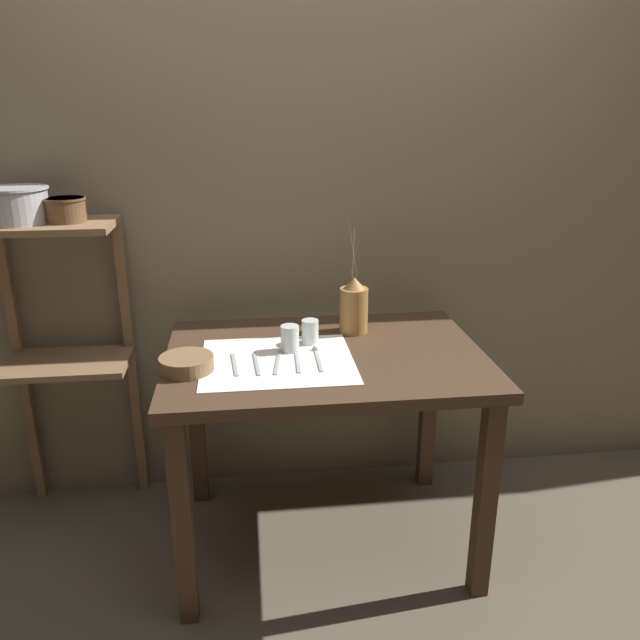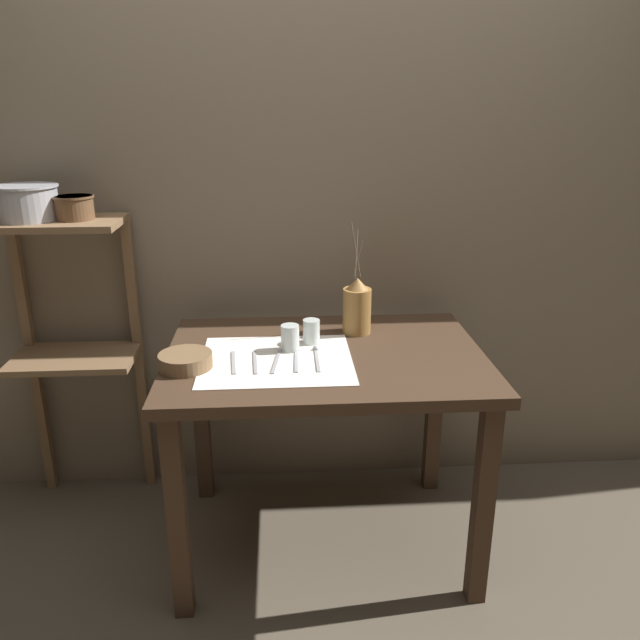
% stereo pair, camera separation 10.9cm
% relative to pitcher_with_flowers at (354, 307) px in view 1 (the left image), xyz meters
% --- Properties ---
extents(ground_plane, '(12.00, 12.00, 0.00)m').
position_rel_pitcher_with_flowers_xyz_m(ground_plane, '(-0.13, -0.19, -0.88)').
color(ground_plane, brown).
extents(stone_wall_back, '(7.00, 0.06, 2.40)m').
position_rel_pitcher_with_flowers_xyz_m(stone_wall_back, '(-0.13, 0.31, 0.32)').
color(stone_wall_back, '#7A6B56').
rests_on(stone_wall_back, ground_plane).
extents(wooden_table, '(1.10, 0.78, 0.78)m').
position_rel_pitcher_with_flowers_xyz_m(wooden_table, '(-0.13, -0.19, -0.21)').
color(wooden_table, '#422D1E').
rests_on(wooden_table, ground_plane).
extents(wooden_shelf_unit, '(0.47, 0.30, 1.20)m').
position_rel_pitcher_with_flowers_xyz_m(wooden_shelf_unit, '(-1.09, 0.15, -0.06)').
color(wooden_shelf_unit, brown).
rests_on(wooden_shelf_unit, ground_plane).
extents(linen_cloth, '(0.51, 0.44, 0.00)m').
position_rel_pitcher_with_flowers_xyz_m(linen_cloth, '(-0.30, -0.25, -0.10)').
color(linen_cloth, white).
rests_on(linen_cloth, wooden_table).
extents(pitcher_with_flowers, '(0.11, 0.11, 0.42)m').
position_rel_pitcher_with_flowers_xyz_m(pitcher_with_flowers, '(0.00, 0.00, 0.00)').
color(pitcher_with_flowers, olive).
rests_on(pitcher_with_flowers, wooden_table).
extents(wooden_bowl, '(0.17, 0.17, 0.05)m').
position_rel_pitcher_with_flowers_xyz_m(wooden_bowl, '(-0.60, -0.30, -0.07)').
color(wooden_bowl, brown).
rests_on(wooden_bowl, wooden_table).
extents(glass_tumbler_near, '(0.06, 0.06, 0.09)m').
position_rel_pitcher_with_flowers_xyz_m(glass_tumbler_near, '(-0.25, -0.17, -0.05)').
color(glass_tumbler_near, silver).
rests_on(glass_tumbler_near, wooden_table).
extents(glass_tumbler_far, '(0.06, 0.06, 0.09)m').
position_rel_pitcher_with_flowers_xyz_m(glass_tumbler_far, '(-0.18, -0.10, -0.05)').
color(glass_tumbler_far, silver).
rests_on(glass_tumbler_far, wooden_table).
extents(fork_outer, '(0.03, 0.19, 0.00)m').
position_rel_pitcher_with_flowers_xyz_m(fork_outer, '(-0.44, -0.27, -0.09)').
color(fork_outer, '#A8A8AD').
rests_on(fork_outer, wooden_table).
extents(knife_center, '(0.02, 0.19, 0.00)m').
position_rel_pitcher_with_flowers_xyz_m(knife_center, '(-0.37, -0.27, -0.09)').
color(knife_center, '#A8A8AD').
rests_on(knife_center, wooden_table).
extents(fork_inner, '(0.04, 0.19, 0.00)m').
position_rel_pitcher_with_flowers_xyz_m(fork_inner, '(-0.30, -0.28, -0.09)').
color(fork_inner, '#A8A8AD').
rests_on(fork_inner, wooden_table).
extents(spoon_outer, '(0.02, 0.20, 0.02)m').
position_rel_pitcher_with_flowers_xyz_m(spoon_outer, '(-0.23, -0.21, -0.09)').
color(spoon_outer, '#A8A8AD').
rests_on(spoon_outer, wooden_table).
extents(spoon_inner, '(0.02, 0.20, 0.02)m').
position_rel_pitcher_with_flowers_xyz_m(spoon_inner, '(-0.16, -0.21, -0.09)').
color(spoon_inner, '#A8A8AD').
rests_on(spoon_inner, wooden_table).
extents(metal_pot_large, '(0.23, 0.23, 0.12)m').
position_rel_pitcher_with_flowers_xyz_m(metal_pot_large, '(-1.18, 0.11, 0.39)').
color(metal_pot_large, '#A8A8AD').
rests_on(metal_pot_large, wooden_shelf_unit).
extents(metal_pot_small, '(0.14, 0.14, 0.09)m').
position_rel_pitcher_with_flowers_xyz_m(metal_pot_small, '(-1.02, 0.11, 0.37)').
color(metal_pot_small, brown).
rests_on(metal_pot_small, wooden_shelf_unit).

